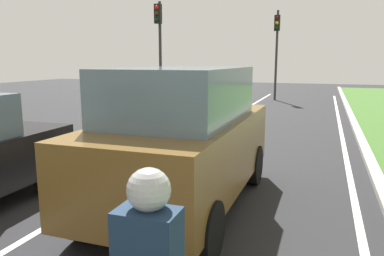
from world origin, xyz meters
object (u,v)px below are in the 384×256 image
(car_hatchback_far, at_px, (149,107))
(traffic_light_far_median, at_px, (277,41))
(traffic_light_overhead_left, at_px, (159,36))
(car_suv_ahead, at_px, (184,138))
(rider_person, at_px, (150,251))

(car_hatchback_far, distance_m, traffic_light_far_median, 12.61)
(car_hatchback_far, xyz_separation_m, traffic_light_overhead_left, (-2.28, 5.88, 2.65))
(car_suv_ahead, distance_m, traffic_light_overhead_left, 12.98)
(car_suv_ahead, distance_m, traffic_light_far_median, 17.81)
(car_hatchback_far, xyz_separation_m, traffic_light_far_median, (2.54, 12.06, 2.67))
(traffic_light_overhead_left, bearing_deg, car_hatchback_far, -68.81)
(car_suv_ahead, bearing_deg, rider_person, -72.62)
(car_hatchback_far, height_order, rider_person, car_hatchback_far)
(car_hatchback_far, distance_m, traffic_light_overhead_left, 6.84)
(rider_person, bearing_deg, traffic_light_far_median, 94.46)
(traffic_light_overhead_left, height_order, traffic_light_far_median, traffic_light_far_median)
(traffic_light_overhead_left, bearing_deg, car_suv_ahead, -63.82)
(rider_person, bearing_deg, traffic_light_overhead_left, 113.56)
(car_hatchback_far, bearing_deg, rider_person, -63.64)
(car_suv_ahead, xyz_separation_m, car_hatchback_far, (-3.35, 5.57, -0.28))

